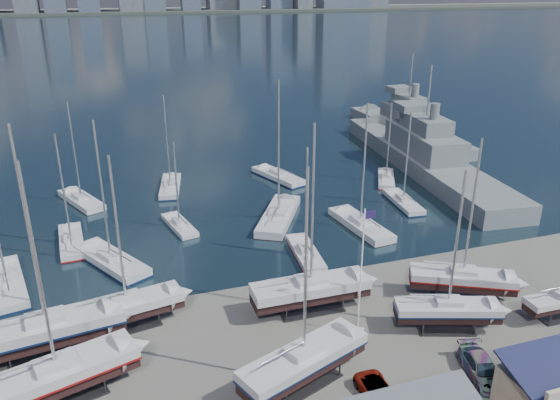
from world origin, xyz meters
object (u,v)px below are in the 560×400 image
object	(u,v)px
sailboat_cradle_0	(47,330)
flagpole	(363,264)
naval_ship_east	(422,158)
naval_ship_west	(406,127)

from	to	relation	value
sailboat_cradle_0	flagpole	world-z (taller)	sailboat_cradle_0
sailboat_cradle_0	naval_ship_east	distance (m)	64.59
naval_ship_west	flagpole	xyz separation A→B (m)	(-38.32, -57.29, 5.09)
flagpole	naval_ship_west	bearing A→B (deg)	56.22
naval_ship_east	naval_ship_west	bearing A→B (deg)	-17.57
naval_ship_east	naval_ship_west	xyz separation A→B (m)	(8.15, 18.91, 0.00)
sailboat_cradle_0	naval_ship_west	size ratio (longest dim) A/B	0.51
naval_ship_east	flagpole	distance (m)	49.08
naval_ship_east	flagpole	bearing A→B (deg)	147.56
sailboat_cradle_0	naval_ship_west	xyz separation A→B (m)	(63.71, 51.85, -0.58)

